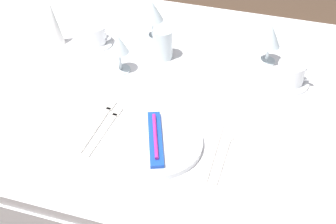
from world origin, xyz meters
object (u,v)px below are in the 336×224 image
object	(u,v)px
spoon_soup	(225,150)
wine_glass_left	(119,46)
dinner_knife	(213,151)
wine_glass_centre	(152,12)
dinner_plate	(155,142)
coffee_cup_right	(95,34)
fork_outer	(106,128)
coffee_cup_left	(291,73)
napkin_folded	(53,23)
toothbrush_package	(155,138)
fork_inner	(99,123)
wine_glass_right	(270,37)
drink_tumbler	(163,45)

from	to	relation	value
spoon_soup	wine_glass_left	world-z (taller)	wine_glass_left
dinner_knife	wine_glass_centre	world-z (taller)	wine_glass_centre
dinner_plate	coffee_cup_right	size ratio (longest dim) A/B	2.46
dinner_knife	fork_outer	bearing A→B (deg)	179.91
dinner_plate	coffee_cup_left	world-z (taller)	coffee_cup_left
dinner_plate	wine_glass_centre	size ratio (longest dim) A/B	1.77
napkin_folded	toothbrush_package	bearing A→B (deg)	-37.64
wine_glass_centre	napkin_folded	size ratio (longest dim) A/B	0.86
coffee_cup_right	wine_glass_left	distance (m)	0.20
fork_inner	wine_glass_right	distance (m)	0.63
dinner_knife	wine_glass_centre	distance (m)	0.62
spoon_soup	coffee_cup_left	distance (m)	0.38
drink_tumbler	fork_inner	bearing A→B (deg)	-101.38
dinner_plate	wine_glass_centre	xyz separation A→B (m)	(-0.18, 0.53, 0.10)
coffee_cup_left	napkin_folded	world-z (taller)	napkin_folded
wine_glass_right	spoon_soup	bearing A→B (deg)	-96.40
dinner_knife	fork_inner	bearing A→B (deg)	177.53
dinner_knife	wine_glass_right	size ratio (longest dim) A/B	1.65
toothbrush_package	fork_outer	world-z (taller)	toothbrush_package
coffee_cup_left	wine_glass_centre	bearing A→B (deg)	164.63
dinner_knife	wine_glass_left	distance (m)	0.48
wine_glass_centre	napkin_folded	distance (m)	0.35
toothbrush_package	wine_glass_centre	size ratio (longest dim) A/B	1.41
dinner_knife	drink_tumbler	bearing A→B (deg)	123.86
coffee_cup_right	napkin_folded	bearing A→B (deg)	-165.02
dinner_plate	coffee_cup_left	bearing A→B (deg)	49.70
fork_outer	fork_inner	bearing A→B (deg)	152.95
fork_inner	wine_glass_left	size ratio (longest dim) A/B	1.67
fork_outer	wine_glass_centre	xyz separation A→B (m)	(-0.02, 0.51, 0.10)
fork_inner	spoon_soup	size ratio (longest dim) A/B	1.12
fork_outer	drink_tumbler	xyz separation A→B (m)	(0.05, 0.40, 0.05)
dinner_plate	dinner_knife	bearing A→B (deg)	6.76
dinner_knife	wine_glass_right	distance (m)	0.49
coffee_cup_left	fork_inner	bearing A→B (deg)	-145.41
fork_inner	wine_glass_centre	distance (m)	0.50
wine_glass_centre	wine_glass_right	size ratio (longest dim) A/B	1.03
coffee_cup_right	drink_tumbler	xyz separation A→B (m)	(0.26, -0.01, 0.01)
toothbrush_package	wine_glass_centre	distance (m)	0.56
dinner_knife	coffee_cup_left	xyz separation A→B (m)	(0.17, 0.37, 0.04)
toothbrush_package	napkin_folded	xyz separation A→B (m)	(-0.50, 0.39, 0.06)
fork_outer	wine_glass_right	xyz separation A→B (m)	(0.40, 0.47, 0.10)
wine_glass_centre	wine_glass_left	size ratio (longest dim) A/B	1.09
fork_outer	wine_glass_left	size ratio (longest dim) A/B	1.58
spoon_soup	wine_glass_centre	distance (m)	0.63
dinner_knife	toothbrush_package	bearing A→B (deg)	-173.24
coffee_cup_left	wine_glass_left	xyz separation A→B (m)	(-0.55, -0.09, 0.05)
coffee_cup_right	spoon_soup	bearing A→B (deg)	-35.27
spoon_soup	napkin_folded	bearing A→B (deg)	152.90
dinner_plate	fork_outer	bearing A→B (deg)	172.98
coffee_cup_right	wine_glass_right	world-z (taller)	wine_glass_right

